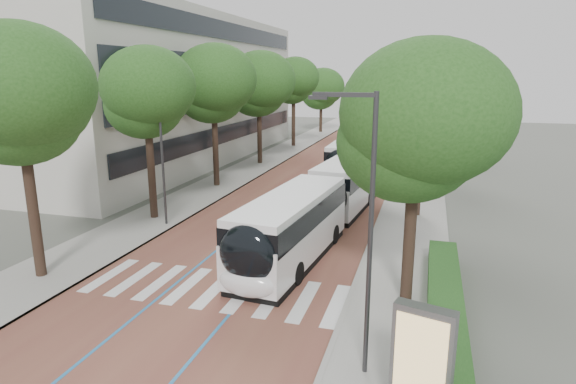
% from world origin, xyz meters
% --- Properties ---
extents(ground, '(160.00, 160.00, 0.00)m').
position_xyz_m(ground, '(0.00, 0.00, 0.00)').
color(ground, '#51544C').
rests_on(ground, ground).
extents(road, '(11.00, 140.00, 0.02)m').
position_xyz_m(road, '(0.00, 40.00, 0.01)').
color(road, brown).
rests_on(road, ground).
extents(sidewalk_left, '(4.00, 140.00, 0.12)m').
position_xyz_m(sidewalk_left, '(-7.50, 40.00, 0.06)').
color(sidewalk_left, '#999690').
rests_on(sidewalk_left, ground).
extents(sidewalk_right, '(4.00, 140.00, 0.12)m').
position_xyz_m(sidewalk_right, '(7.50, 40.00, 0.06)').
color(sidewalk_right, '#999690').
rests_on(sidewalk_right, ground).
extents(kerb_left, '(0.20, 140.00, 0.14)m').
position_xyz_m(kerb_left, '(-5.60, 40.00, 0.06)').
color(kerb_left, gray).
rests_on(kerb_left, ground).
extents(kerb_right, '(0.20, 140.00, 0.14)m').
position_xyz_m(kerb_right, '(5.60, 40.00, 0.06)').
color(kerb_right, gray).
rests_on(kerb_right, ground).
extents(zebra_crossing, '(10.55, 3.60, 0.01)m').
position_xyz_m(zebra_crossing, '(0.20, 1.00, 0.03)').
color(zebra_crossing, silver).
rests_on(zebra_crossing, ground).
extents(lane_line_left, '(0.12, 126.00, 0.01)m').
position_xyz_m(lane_line_left, '(-1.60, 40.00, 0.02)').
color(lane_line_left, '#226FAE').
rests_on(lane_line_left, road).
extents(lane_line_right, '(0.12, 126.00, 0.01)m').
position_xyz_m(lane_line_right, '(1.60, 40.00, 0.02)').
color(lane_line_right, '#226FAE').
rests_on(lane_line_right, road).
extents(office_building, '(18.11, 40.00, 14.00)m').
position_xyz_m(office_building, '(-19.47, 28.00, 7.00)').
color(office_building, '#AEABA1').
rests_on(office_building, ground).
extents(hedge, '(1.20, 14.00, 0.80)m').
position_xyz_m(hedge, '(9.10, 0.00, 0.52)').
color(hedge, '#1C4718').
rests_on(hedge, sidewalk_right).
extents(streetlight_near, '(1.82, 0.20, 8.00)m').
position_xyz_m(streetlight_near, '(6.62, -3.00, 4.82)').
color(streetlight_near, '#313134').
rests_on(streetlight_near, sidewalk_right).
extents(streetlight_far, '(1.82, 0.20, 8.00)m').
position_xyz_m(streetlight_far, '(6.62, 22.00, 4.82)').
color(streetlight_far, '#313134').
rests_on(streetlight_far, sidewalk_right).
extents(lamp_post_left, '(0.14, 0.14, 8.00)m').
position_xyz_m(lamp_post_left, '(-6.10, 8.00, 4.12)').
color(lamp_post_left, '#313134').
rests_on(lamp_post_left, sidewalk_left).
extents(trees_left, '(6.44, 61.07, 10.16)m').
position_xyz_m(trees_left, '(-7.50, 26.59, 7.16)').
color(trees_left, black).
rests_on(trees_left, ground).
extents(trees_right, '(6.00, 47.63, 9.33)m').
position_xyz_m(trees_right, '(7.70, 19.45, 6.37)').
color(trees_right, black).
rests_on(trees_right, ground).
extents(lead_bus, '(4.21, 18.55, 3.20)m').
position_xyz_m(lead_bus, '(2.71, 8.61, 1.63)').
color(lead_bus, black).
rests_on(lead_bus, ground).
extents(bus_queued_0, '(2.58, 12.41, 3.20)m').
position_xyz_m(bus_queued_0, '(1.95, 24.74, 1.62)').
color(bus_queued_0, silver).
rests_on(bus_queued_0, ground).
extents(bus_queued_1, '(2.75, 12.44, 3.20)m').
position_xyz_m(bus_queued_1, '(1.73, 38.63, 1.62)').
color(bus_queued_1, silver).
rests_on(bus_queued_1, ground).
extents(bus_queued_2, '(2.66, 12.42, 3.20)m').
position_xyz_m(bus_queued_2, '(1.78, 51.18, 1.62)').
color(bus_queued_2, silver).
rests_on(bus_queued_2, ground).
extents(bus_queued_3, '(3.12, 12.50, 3.20)m').
position_xyz_m(bus_queued_3, '(2.16, 64.05, 1.62)').
color(bus_queued_3, silver).
rests_on(bus_queued_3, ground).
extents(ad_panel, '(1.53, 0.76, 3.07)m').
position_xyz_m(ad_panel, '(8.34, -4.62, 1.73)').
color(ad_panel, '#59595B').
rests_on(ad_panel, sidewalk_right).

